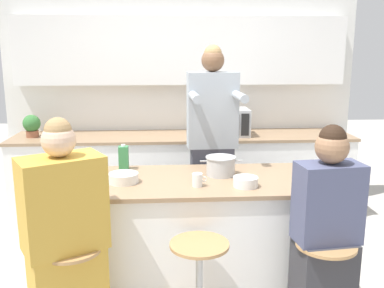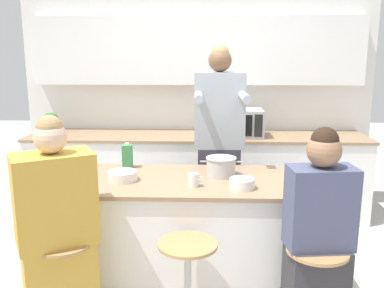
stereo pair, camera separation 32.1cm
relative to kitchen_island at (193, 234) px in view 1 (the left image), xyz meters
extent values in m
plane|color=#B2ADA3|center=(0.00, 0.00, -0.45)|extent=(16.00, 16.00, 0.00)
cube|color=silver|center=(0.00, 1.94, 0.90)|extent=(4.01, 0.06, 2.70)
cube|color=white|center=(0.00, 1.83, 1.38)|extent=(3.69, 0.16, 0.75)
cube|color=white|center=(0.00, 1.57, -0.01)|extent=(3.69, 0.66, 0.89)
cube|color=#937556|center=(0.00, 1.57, 0.45)|extent=(3.72, 0.69, 0.03)
cube|color=black|center=(0.00, 0.00, -0.42)|extent=(1.83, 0.71, 0.06)
cube|color=white|center=(0.00, 0.00, 0.01)|extent=(1.91, 0.79, 0.80)
cube|color=#937556|center=(0.00, 0.00, 0.42)|extent=(1.95, 0.83, 0.03)
cylinder|color=tan|center=(-0.78, -0.63, 0.21)|extent=(0.37, 0.37, 0.02)
cylinder|color=tan|center=(0.00, -0.62, 0.21)|extent=(0.37, 0.37, 0.02)
cylinder|color=tan|center=(0.78, -0.67, 0.21)|extent=(0.37, 0.37, 0.02)
cube|color=#383842|center=(0.22, 0.68, 0.04)|extent=(0.38, 0.23, 0.98)
cube|color=#9EA8B2|center=(0.22, 0.68, 0.86)|extent=(0.45, 0.23, 0.66)
cylinder|color=#9EA8B2|center=(0.04, 0.38, 1.01)|extent=(0.08, 0.37, 0.07)
cylinder|color=#9EA8B2|center=(0.41, 0.39, 1.01)|extent=(0.08, 0.37, 0.07)
sphere|color=brown|center=(0.22, 0.68, 1.30)|extent=(0.21, 0.21, 0.20)
sphere|color=#A37F51|center=(0.22, 0.68, 1.35)|extent=(0.16, 0.16, 0.16)
cube|color=gold|center=(-0.81, -0.63, 0.50)|extent=(0.55, 0.48, 0.56)
sphere|color=#DBB293|center=(-0.81, -0.63, 0.88)|extent=(0.27, 0.27, 0.20)
sphere|color=#A37F51|center=(-0.81, -0.63, 0.93)|extent=(0.21, 0.21, 0.16)
cube|color=#333338|center=(0.79, -0.63, -0.12)|extent=(0.38, 0.30, 0.67)
cube|color=#474C6B|center=(0.79, -0.63, 0.47)|extent=(0.41, 0.26, 0.50)
sphere|color=#936B4C|center=(0.79, -0.63, 0.82)|extent=(0.22, 0.22, 0.20)
sphere|color=black|center=(0.79, -0.63, 0.87)|extent=(0.18, 0.18, 0.16)
cylinder|color=#B7BABC|center=(0.22, 0.09, 0.51)|extent=(0.22, 0.22, 0.14)
cylinder|color=#B7BABC|center=(0.22, 0.09, 0.58)|extent=(0.23, 0.23, 0.01)
cylinder|color=#B7BABC|center=(0.09, 0.09, 0.55)|extent=(0.05, 0.01, 0.01)
cylinder|color=#B7BABC|center=(0.36, 0.09, 0.55)|extent=(0.05, 0.01, 0.01)
cylinder|color=white|center=(-0.51, -0.05, 0.47)|extent=(0.21, 0.21, 0.07)
cylinder|color=white|center=(0.36, -0.20, 0.47)|extent=(0.18, 0.18, 0.07)
cylinder|color=white|center=(0.02, -0.18, 0.49)|extent=(0.07, 0.07, 0.09)
torus|color=white|center=(0.07, -0.18, 0.49)|extent=(0.04, 0.01, 0.04)
cube|color=#38844C|center=(-0.54, 0.30, 0.53)|extent=(0.08, 0.08, 0.19)
cylinder|color=white|center=(-0.54, 0.30, 0.64)|extent=(0.03, 0.03, 0.02)
cube|color=#B2B5B7|center=(0.48, 1.52, 0.61)|extent=(0.46, 0.35, 0.29)
cube|color=black|center=(0.44, 1.34, 0.61)|extent=(0.29, 0.01, 0.22)
cube|color=black|center=(0.64, 1.34, 0.61)|extent=(0.08, 0.01, 0.24)
cylinder|color=#93563D|center=(-1.63, 1.57, 0.50)|extent=(0.13, 0.13, 0.07)
sphere|color=#387538|center=(-1.63, 1.57, 0.61)|extent=(0.18, 0.18, 0.18)
camera|label=1|loc=(-0.20, -3.05, 1.38)|focal=40.00mm
camera|label=2|loc=(0.12, -3.05, 1.38)|focal=40.00mm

